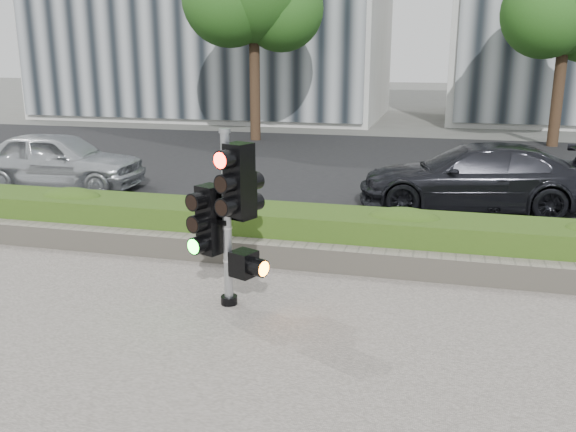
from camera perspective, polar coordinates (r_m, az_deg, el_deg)
The scene contains 9 objects.
ground at distance 7.17m, azimuth -3.15°, elevation -9.95°, with size 120.00×120.00×0.00m, color #51514C.
road at distance 16.59m, azimuth 7.26°, elevation 4.45°, with size 60.00×13.00×0.02m, color black.
curb at distance 10.00m, azimuth 2.25°, elevation -2.23°, with size 60.00×0.25×0.12m, color gray.
stone_wall at distance 8.80m, azimuth 0.54°, elevation -3.70°, with size 12.00×0.32×0.34m, color gray.
hedge at distance 9.35m, azimuth 1.49°, elevation -1.48°, with size 12.00×1.00×0.68m, color #588328.
tree_right at distance 22.07m, azimuth 24.65°, elevation 17.54°, with size 4.10×3.58×6.53m.
traffic_signal at distance 7.25m, azimuth -5.42°, elevation 0.56°, with size 0.80×0.68×2.16m.
car_silver at distance 14.78m, azimuth -20.69°, elevation 4.91°, with size 1.54×3.83×1.31m, color silver.
car_dark at distance 12.54m, azimuth 16.96°, elevation 3.52°, with size 1.80×4.43×1.29m, color black.
Camera 1 is at (1.98, -6.19, 3.03)m, focal length 38.00 mm.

